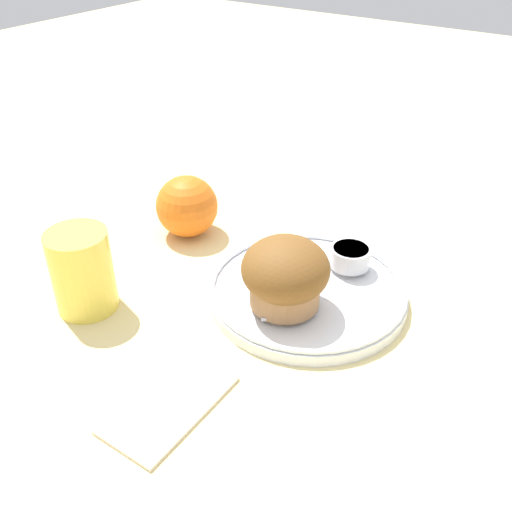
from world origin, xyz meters
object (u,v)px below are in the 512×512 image
(butter_knife, at_px, (268,269))
(orange_fruit, at_px, (187,206))
(juice_glass, at_px, (82,271))
(muffin, at_px, (285,274))

(butter_knife, distance_m, orange_fruit, 0.16)
(orange_fruit, height_order, juice_glass, juice_glass)
(orange_fruit, xyz_separation_m, juice_glass, (-0.19, -0.01, 0.01))
(muffin, bearing_deg, orange_fruit, 68.59)
(muffin, height_order, butter_knife, muffin)
(butter_knife, relative_size, orange_fruit, 1.97)
(juice_glass, bearing_deg, orange_fruit, 2.74)
(muffin, height_order, orange_fruit, muffin)
(muffin, relative_size, butter_knife, 0.58)
(butter_knife, distance_m, juice_glass, 0.21)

